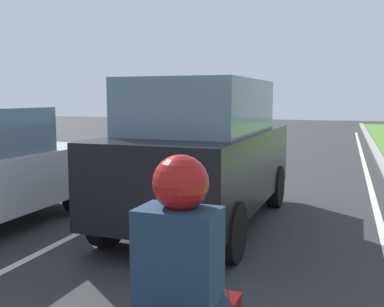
% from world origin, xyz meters
% --- Properties ---
extents(ground_plane, '(60.00, 60.00, 0.00)m').
position_xyz_m(ground_plane, '(0.00, 14.00, 0.00)').
color(ground_plane, '#2D2D30').
extents(lane_line_center, '(0.12, 32.00, 0.01)m').
position_xyz_m(lane_line_center, '(-0.70, 14.00, 0.00)').
color(lane_line_center, silver).
rests_on(lane_line_center, ground).
extents(lane_line_right_edge, '(0.12, 32.00, 0.01)m').
position_xyz_m(lane_line_right_edge, '(3.60, 14.00, 0.00)').
color(lane_line_right_edge, silver).
rests_on(lane_line_right_edge, ground).
extents(car_suv_ahead, '(2.07, 4.55, 2.28)m').
position_xyz_m(car_suv_ahead, '(0.91, 9.06, 1.17)').
color(car_suv_ahead, black).
rests_on(car_suv_ahead, ground).
extents(rider_person, '(0.51, 0.41, 1.16)m').
position_xyz_m(rider_person, '(2.26, 4.34, 1.19)').
color(rider_person, '#192D47').
rests_on(rider_person, ground).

